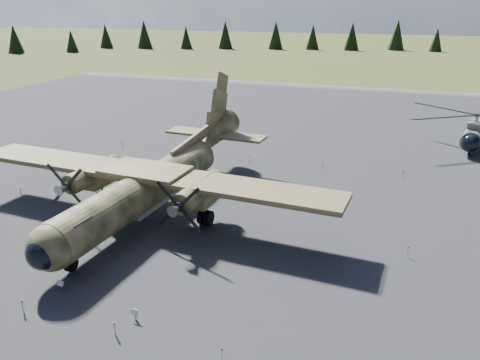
% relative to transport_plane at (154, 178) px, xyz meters
% --- Properties ---
extents(ground, '(500.00, 500.00, 0.00)m').
position_rel_transport_plane_xyz_m(ground, '(3.50, -1.19, -3.02)').
color(ground, '#4B5224').
rests_on(ground, ground).
extents(apron, '(120.00, 120.00, 0.04)m').
position_rel_transport_plane_xyz_m(apron, '(3.50, 8.81, -3.02)').
color(apron, '#5A5B5F').
rests_on(apron, ground).
extents(transport_plane, '(31.94, 28.97, 10.52)m').
position_rel_transport_plane_xyz_m(transport_plane, '(0.00, 0.00, 0.00)').
color(transport_plane, '#303A1F').
rests_on(transport_plane, ground).
extents(helicopter_near, '(20.54, 21.71, 4.40)m').
position_rel_transport_plane_xyz_m(helicopter_near, '(27.15, 27.89, 0.10)').
color(helicopter_near, '#666A5C').
rests_on(helicopter_near, ground).
extents(info_placard_left, '(0.46, 0.22, 0.71)m').
position_rel_transport_plane_xyz_m(info_placard_left, '(0.11, -12.21, -2.55)').
color(info_placard_left, gray).
rests_on(info_placard_left, ground).
extents(info_placard_right, '(0.45, 0.20, 0.70)m').
position_rel_transport_plane_xyz_m(info_placard_right, '(5.83, -13.24, -2.55)').
color(info_placard_right, gray).
rests_on(info_placard_right, ground).
extents(barrier_fence, '(33.12, 29.62, 0.85)m').
position_rel_transport_plane_xyz_m(barrier_fence, '(3.04, -1.27, -2.51)').
color(barrier_fence, silver).
rests_on(barrier_fence, ground).
extents(treeline, '(328.99, 320.04, 10.98)m').
position_rel_transport_plane_xyz_m(treeline, '(-0.15, 4.04, 1.74)').
color(treeline, black).
rests_on(treeline, ground).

